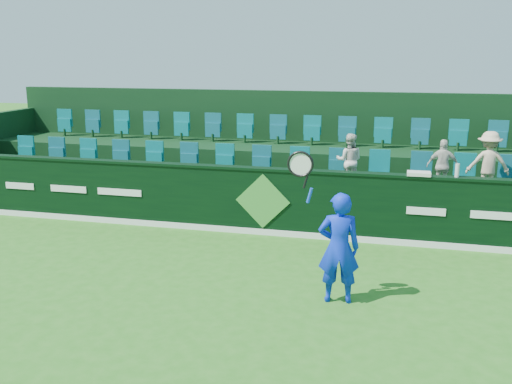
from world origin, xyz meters
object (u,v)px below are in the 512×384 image
(tennis_player, at_px, (338,247))
(towel, at_px, (419,174))
(spectator_middle, at_px, (443,166))
(spectator_left, at_px, (349,160))
(spectator_right, at_px, (488,163))
(drinks_bottle, at_px, (457,170))

(tennis_player, relative_size, towel, 5.35)
(spectator_middle, bearing_deg, spectator_left, -0.57)
(tennis_player, xyz_separation_m, spectator_middle, (1.66, 4.02, 0.50))
(spectator_left, height_order, spectator_middle, spectator_left)
(tennis_player, relative_size, spectator_right, 1.79)
(tennis_player, height_order, towel, tennis_player)
(spectator_middle, bearing_deg, towel, 65.52)
(tennis_player, distance_m, spectator_middle, 4.37)
(towel, bearing_deg, spectator_middle, 66.08)
(spectator_left, height_order, spectator_right, spectator_right)
(spectator_left, distance_m, spectator_right, 2.72)
(spectator_right, bearing_deg, drinks_bottle, 56.64)
(spectator_left, relative_size, spectator_middle, 1.05)
(spectator_right, relative_size, drinks_bottle, 5.12)
(spectator_right, bearing_deg, tennis_player, 55.96)
(spectator_left, xyz_separation_m, drinks_bottle, (2.03, -1.12, 0.11))
(tennis_player, relative_size, drinks_bottle, 9.18)
(towel, bearing_deg, tennis_player, -111.83)
(spectator_middle, distance_m, towel, 1.23)
(drinks_bottle, bearing_deg, towel, 180.00)
(towel, height_order, drinks_bottle, drinks_bottle)
(drinks_bottle, bearing_deg, tennis_player, -122.22)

